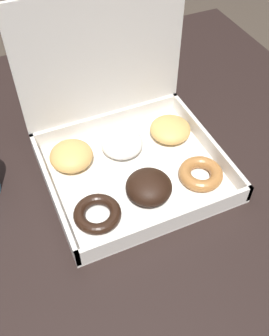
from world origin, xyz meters
The scene contains 3 objects.
ground_plane centered at (0.00, 0.00, 0.00)m, with size 8.00×8.00×0.00m, color #42382D.
dining_table centered at (0.00, 0.00, 0.65)m, with size 1.13×0.98×0.74m.
donut_box centered at (0.05, 0.00, 0.80)m, with size 0.33×0.31×0.31m.
Camera 1 is at (-0.16, -0.50, 1.33)m, focal length 42.00 mm.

